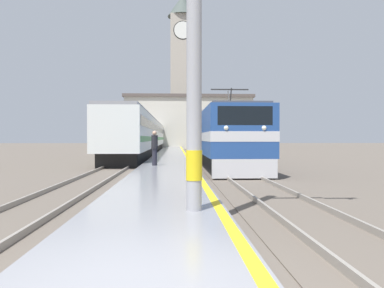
% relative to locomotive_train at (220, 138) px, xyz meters
% --- Properties ---
extents(ground_plane, '(200.00, 200.00, 0.00)m').
position_rel_locomotive_train_xyz_m(ground_plane, '(-3.32, 9.55, -1.77)').
color(ground_plane, '#60564C').
extents(platform, '(2.91, 140.00, 0.34)m').
position_rel_locomotive_train_xyz_m(platform, '(-3.32, 4.55, -1.60)').
color(platform, gray).
rests_on(platform, ground).
extents(rail_track_near, '(2.84, 140.00, 0.16)m').
position_rel_locomotive_train_xyz_m(rail_track_near, '(0.00, 4.55, -1.74)').
color(rail_track_near, '#60564C').
rests_on(rail_track_near, ground).
extents(rail_track_far, '(2.84, 140.00, 0.16)m').
position_rel_locomotive_train_xyz_m(rail_track_far, '(-6.35, 4.55, -1.74)').
color(rail_track_far, '#60564C').
rests_on(rail_track_far, ground).
extents(locomotive_train, '(2.92, 18.08, 4.41)m').
position_rel_locomotive_train_xyz_m(locomotive_train, '(0.00, 0.00, 0.00)').
color(locomotive_train, black).
rests_on(locomotive_train, ground).
extents(passenger_train, '(2.92, 45.59, 3.86)m').
position_rel_locomotive_train_xyz_m(passenger_train, '(-6.35, 19.32, 0.31)').
color(passenger_train, black).
rests_on(passenger_train, ground).
extents(catenary_mast, '(2.85, 0.32, 8.33)m').
position_rel_locomotive_train_xyz_m(catenary_mast, '(-2.46, -17.00, 2.67)').
color(catenary_mast, '#9E9EA3').
rests_on(catenary_mast, platform).
extents(person_on_platform, '(0.34, 0.34, 1.83)m').
position_rel_locomotive_train_xyz_m(person_on_platform, '(-4.01, -4.67, -0.46)').
color(person_on_platform, '#23232D').
rests_on(person_on_platform, platform).
extents(clock_tower, '(6.25, 6.25, 31.78)m').
position_rel_locomotive_train_xyz_m(clock_tower, '(-1.40, 54.50, 15.14)').
color(clock_tower, '#ADA393').
rests_on(clock_tower, ground).
extents(station_building, '(22.00, 8.51, 9.11)m').
position_rel_locomotive_train_xyz_m(station_building, '(-0.63, 41.39, 2.81)').
color(station_building, beige).
rests_on(station_building, ground).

